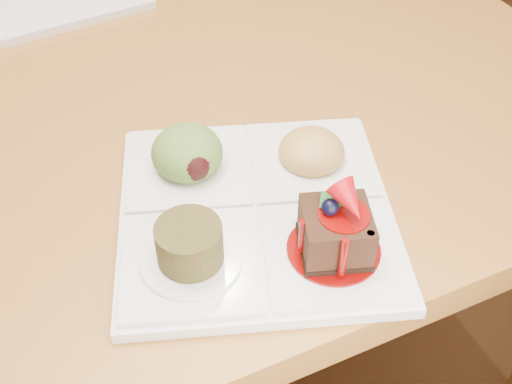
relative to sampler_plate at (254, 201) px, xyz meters
name	(u,v)px	position (x,y,z in m)	size (l,w,h in m)	color
ground	(136,226)	(0.01, 0.75, -0.77)	(6.00, 6.00, 0.00)	brown
sampler_plate	(254,201)	(0.00, 0.00, 0.00)	(0.33, 0.33, 0.10)	white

